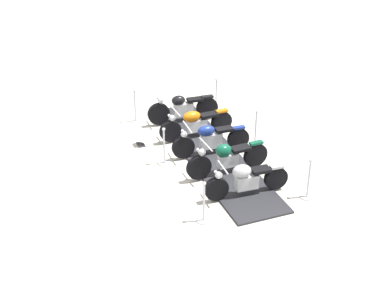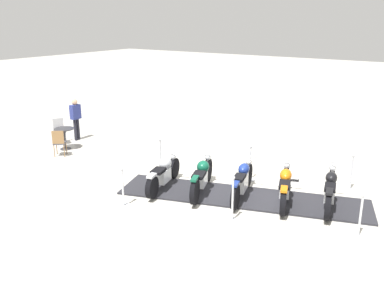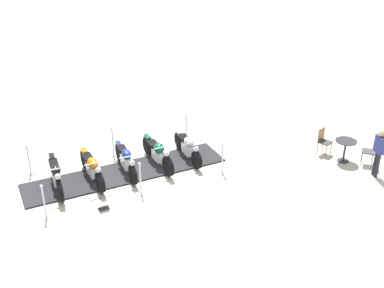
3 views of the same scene
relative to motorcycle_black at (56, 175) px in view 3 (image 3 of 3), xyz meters
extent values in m
plane|color=beige|center=(0.70, -2.12, -0.50)|extent=(80.00, 80.00, 0.00)
cube|color=#28282D|center=(0.70, -2.12, -0.47)|extent=(3.40, 6.79, 0.05)
cylinder|color=black|center=(-0.74, -0.18, -0.10)|extent=(0.70, 0.29, 0.69)
cylinder|color=black|center=(0.78, 0.19, -0.10)|extent=(0.70, 0.29, 0.69)
cube|color=silver|center=(0.02, 0.01, -0.06)|extent=(0.65, 0.38, 0.41)
ellipsoid|color=black|center=(-0.13, -0.03, 0.27)|extent=(0.48, 0.39, 0.29)
cube|color=black|center=(0.40, 0.10, 0.23)|extent=(0.55, 0.38, 0.08)
cube|color=black|center=(0.78, 0.19, 0.27)|extent=(0.41, 0.25, 0.06)
cylinder|color=silver|center=(-0.65, -0.16, 0.19)|extent=(0.32, 0.14, 0.58)
cylinder|color=silver|center=(-0.57, -0.14, 0.54)|extent=(0.20, 0.68, 0.04)
sphere|color=silver|center=(-0.67, -0.16, 0.34)|extent=(0.18, 0.18, 0.18)
cylinder|color=black|center=(-0.41, -1.33, -0.13)|extent=(0.65, 0.34, 0.64)
cylinder|color=black|center=(1.13, -0.79, -0.13)|extent=(0.65, 0.34, 0.64)
cube|color=silver|center=(0.36, -1.06, -0.09)|extent=(0.64, 0.43, 0.36)
ellipsoid|color=#D16B0F|center=(0.22, -1.11, 0.22)|extent=(0.61, 0.47, 0.31)
cube|color=black|center=(0.74, -0.93, 0.17)|extent=(0.61, 0.45, 0.08)
cube|color=#D16B0F|center=(1.13, -0.79, 0.23)|extent=(0.39, 0.27, 0.06)
cylinder|color=silver|center=(-0.33, -1.30, 0.15)|extent=(0.32, 0.17, 0.54)
cylinder|color=silver|center=(-0.26, -1.27, 0.48)|extent=(0.28, 0.72, 0.04)
sphere|color=silver|center=(-0.35, -1.31, 0.28)|extent=(0.18, 0.18, 0.18)
cylinder|color=black|center=(-0.09, -2.33, -0.13)|extent=(0.64, 0.28, 0.64)
cylinder|color=black|center=(1.48, -1.91, -0.13)|extent=(0.64, 0.28, 0.64)
cube|color=silver|center=(0.70, -2.12, -0.06)|extent=(0.63, 0.36, 0.42)
ellipsoid|color=navy|center=(0.55, -2.16, 0.28)|extent=(0.55, 0.41, 0.29)
cube|color=black|center=(1.06, -2.02, 0.23)|extent=(0.53, 0.38, 0.08)
cube|color=navy|center=(1.48, -1.91, 0.22)|extent=(0.37, 0.22, 0.06)
cylinder|color=silver|center=(-0.03, -2.31, 0.14)|extent=(0.26, 0.13, 0.55)
cylinder|color=silver|center=(0.03, -2.30, 0.47)|extent=(0.23, 0.74, 0.04)
sphere|color=silver|center=(-0.06, -2.32, 0.27)|extent=(0.18, 0.18, 0.18)
cylinder|color=black|center=(0.26, -3.46, -0.11)|extent=(0.67, 0.34, 0.67)
cylinder|color=black|center=(1.81, -2.91, -0.11)|extent=(0.67, 0.34, 0.67)
cube|color=silver|center=(1.03, -3.18, -0.09)|extent=(0.58, 0.39, 0.35)
ellipsoid|color=#0F5138|center=(0.91, -3.23, 0.23)|extent=(0.52, 0.46, 0.34)
cube|color=black|center=(1.38, -3.06, 0.18)|extent=(0.59, 0.46, 0.08)
cube|color=#0F5138|center=(1.81, -2.91, 0.25)|extent=(0.40, 0.26, 0.06)
cylinder|color=silver|center=(0.35, -3.43, 0.17)|extent=(0.34, 0.18, 0.56)
cylinder|color=silver|center=(0.43, -3.40, 0.52)|extent=(0.30, 0.75, 0.04)
sphere|color=silver|center=(0.34, -3.43, 0.32)|extent=(0.18, 0.18, 0.18)
cylinder|color=black|center=(0.61, -4.45, -0.14)|extent=(0.62, 0.29, 0.60)
cylinder|color=black|center=(2.13, -4.05, -0.14)|extent=(0.62, 0.29, 0.60)
cube|color=silver|center=(1.37, -4.25, -0.10)|extent=(0.61, 0.38, 0.36)
ellipsoid|color=#B7BAC1|center=(1.23, -4.28, 0.22)|extent=(0.55, 0.45, 0.34)
cube|color=black|center=(1.72, -4.16, 0.17)|extent=(0.52, 0.41, 0.08)
cube|color=#B7BAC1|center=(2.13, -4.05, 0.19)|extent=(0.36, 0.25, 0.06)
cylinder|color=silver|center=(0.68, -4.43, 0.11)|extent=(0.30, 0.14, 0.52)
cylinder|color=silver|center=(0.76, -4.41, 0.43)|extent=(0.20, 0.64, 0.04)
sphere|color=silver|center=(0.66, -4.43, 0.23)|extent=(0.18, 0.18, 0.18)
cylinder|color=silver|center=(2.86, -4.41, -0.49)|extent=(0.35, 0.35, 0.03)
cylinder|color=silver|center=(2.86, -4.41, 0.01)|extent=(0.05, 0.05, 0.96)
sphere|color=silver|center=(2.86, -4.41, 0.53)|extent=(0.09, 0.09, 0.09)
cylinder|color=silver|center=(1.15, 0.99, -0.49)|extent=(0.31, 0.31, 0.03)
cylinder|color=silver|center=(1.15, 0.99, 0.00)|extent=(0.05, 0.05, 0.95)
sphere|color=silver|center=(1.15, 0.99, 0.52)|extent=(0.09, 0.09, 0.09)
cylinder|color=silver|center=(-1.47, 0.16, -0.49)|extent=(0.29, 0.29, 0.03)
cylinder|color=silver|center=(-1.47, 0.16, 0.01)|extent=(0.05, 0.05, 0.97)
sphere|color=silver|center=(-1.47, 0.16, 0.53)|extent=(0.09, 0.09, 0.09)
cylinder|color=silver|center=(2.00, -1.71, -0.49)|extent=(0.29, 0.29, 0.03)
cylinder|color=silver|center=(2.00, -1.71, 0.05)|extent=(0.05, 0.05, 1.04)
sphere|color=silver|center=(2.00, -1.71, 0.60)|extent=(0.09, 0.09, 0.09)
cylinder|color=silver|center=(-0.61, -2.54, -0.49)|extent=(0.36, 0.36, 0.03)
cylinder|color=silver|center=(-0.61, -2.54, 0.02)|extent=(0.05, 0.05, 0.98)
sphere|color=silver|center=(-0.61, -2.54, 0.54)|extent=(0.09, 0.09, 0.09)
cylinder|color=silver|center=(0.24, -5.23, -0.49)|extent=(0.34, 0.34, 0.03)
cylinder|color=silver|center=(0.24, -5.23, 0.00)|extent=(0.05, 0.05, 0.95)
sphere|color=silver|center=(0.24, -5.23, 0.52)|extent=(0.09, 0.09, 0.09)
cube|color=#333338|center=(-1.28, -1.42, -0.49)|extent=(0.29, 0.37, 0.02)
cube|color=white|center=(-1.28, -1.42, -0.34)|extent=(0.35, 0.37, 0.14)
cylinder|color=#2D2D33|center=(0.42, -9.54, -0.49)|extent=(0.39, 0.39, 0.02)
cylinder|color=#2D2D33|center=(0.42, -9.54, -0.11)|extent=(0.07, 0.07, 0.73)
cylinder|color=#2D2D33|center=(0.42, -9.54, 0.27)|extent=(0.71, 0.71, 0.03)
cylinder|color=#B7B7BC|center=(0.01, -9.98, -0.26)|extent=(0.03, 0.03, 0.48)
cylinder|color=#B7B7BC|center=(0.32, -10.13, -0.26)|extent=(0.03, 0.03, 0.48)
cylinder|color=#B7B7BC|center=(-0.14, -10.28, -0.26)|extent=(0.03, 0.03, 0.48)
cylinder|color=#B7B7BC|center=(0.16, -10.44, -0.26)|extent=(0.03, 0.03, 0.48)
cube|color=#3F3F47|center=(0.09, -10.21, 0.00)|extent=(0.54, 0.54, 0.04)
cube|color=#B7B7BC|center=(0.01, -10.37, 0.25)|extent=(0.37, 0.20, 0.46)
cylinder|color=olive|center=(0.98, -9.32, -0.27)|extent=(0.03, 0.03, 0.45)
cylinder|color=olive|center=(0.78, -9.05, -0.27)|extent=(0.03, 0.03, 0.45)
cylinder|color=olive|center=(1.25, -9.11, -0.27)|extent=(0.03, 0.03, 0.45)
cylinder|color=olive|center=(1.05, -8.84, -0.27)|extent=(0.03, 0.03, 0.45)
cube|color=#3F3F47|center=(1.02, -9.08, -0.03)|extent=(0.56, 0.56, 0.04)
cube|color=olive|center=(1.16, -8.97, 0.22)|extent=(0.27, 0.34, 0.46)
cylinder|color=#23232D|center=(-0.73, -10.11, -0.07)|extent=(0.12, 0.12, 0.86)
cylinder|color=#23232D|center=(-0.59, -10.12, -0.07)|extent=(0.12, 0.12, 0.86)
cube|color=navy|center=(-0.66, -10.12, 0.64)|extent=(0.40, 0.23, 0.56)
sphere|color=tan|center=(-0.66, -10.12, 1.03)|extent=(0.22, 0.22, 0.22)
camera|label=1|loc=(-0.67, -15.71, 7.11)|focal=52.18mm
camera|label=2|loc=(10.07, 2.55, 4.18)|focal=39.22mm
camera|label=3|loc=(-12.69, -2.31, 7.21)|focal=43.37mm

